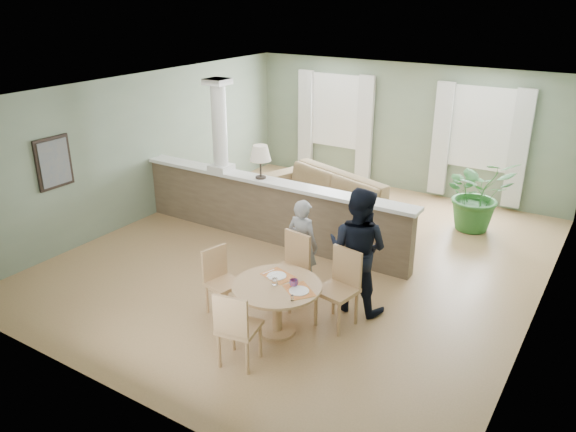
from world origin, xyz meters
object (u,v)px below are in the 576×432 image
Objects in this scene: sofa at (323,198)px; chair_far_man at (341,284)px; houseplant at (477,194)px; chair_near at (236,326)px; dining_table at (278,294)px; chair_far_boy at (292,265)px; child_person at (303,245)px; chair_side at (220,278)px; man_person at (358,250)px.

chair_far_man is at bearing -38.20° from sofa.
houseplant reaches higher than chair_near.
sofa is 2.91× the size of chair_far_man.
chair_near is at bearing -102.33° from houseplant.
chair_near is at bearing -54.04° from sofa.
dining_table is at bearing -104.26° from houseplant.
chair_far_boy is at bearing -49.86° from sofa.
sofa is at bearing 110.67° from dining_table.
dining_table is 0.84m from chair_near.
sofa is 2.64× the size of dining_table.
sofa is at bearing -157.13° from houseplant.
chair_far_boy is (1.11, -2.88, 0.12)m from sofa.
chair_near is at bearing -101.87° from chair_far_man.
chair_far_boy is (-1.45, -3.96, -0.12)m from houseplant.
chair_far_boy is at bearing 106.15° from child_person.
houseplant is at bearing -113.11° from chair_near.
chair_side is (-1.49, -0.61, -0.06)m from chair_far_man.
child_person reaches higher than chair_side.
sofa is 3.87m from dining_table.
chair_far_boy is (-0.26, 0.74, 0.01)m from dining_table.
chair_far_boy is 1.10× the size of chair_side.
man_person is at bearing 98.46° from chair_far_man.
sofa is at bearing -83.93° from chair_near.
child_person is at bearing -6.10° from man_person.
chair_far_man is (1.93, -3.00, 0.13)m from sofa.
chair_far_boy is 0.58× the size of man_person.
man_person reaches higher than sofa.
sofa is 3.57m from chair_far_man.
dining_table is 0.65× the size of man_person.
child_person is at bearing -13.54° from chair_side.
chair_near is (1.35, -4.46, 0.11)m from sofa.
chair_far_boy is 1.03× the size of chair_near.
chair_far_man is 1.57m from chair_near.
chair_far_man is 1.12× the size of chair_side.
sofa is at bearing 20.65° from chair_side.
houseplant reaches higher than dining_table.
chair_far_man is at bearing 88.42° from man_person.
chair_far_man reaches higher than sofa.
man_person is (0.58, 1.91, 0.33)m from chair_near.
child_person reaches higher than chair_near.
chair_side is at bearing 68.66° from child_person.
chair_near is at bearing 72.58° from man_person.
chair_far_man is at bearing -98.86° from houseplant.
chair_far_boy is 0.45m from child_person.
man_person reaches higher than chair_far_man.
houseplant is 1.20× the size of dining_table.
chair_far_boy is 0.94m from man_person.
houseplant is at bearing 90.76° from chair_far_man.
man_person is at bearing -117.79° from chair_near.
child_person reaches higher than sofa.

